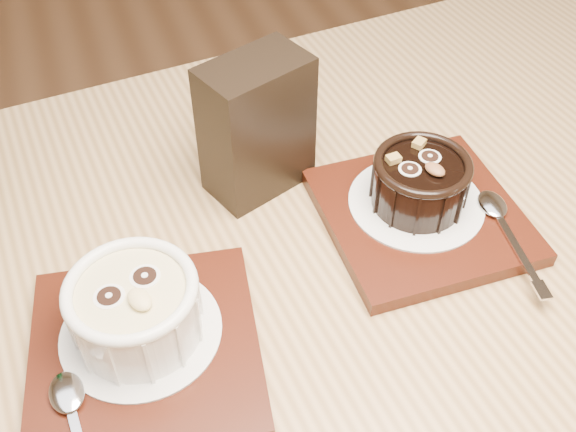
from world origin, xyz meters
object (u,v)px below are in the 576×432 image
(condiment_stand, at_px, (257,127))
(ramekin_dark, at_px, (420,180))
(table, at_px, (306,361))
(ramekin_white, at_px, (135,307))
(tray_right, at_px, (421,215))
(tray_left, at_px, (146,351))

(condiment_stand, bearing_deg, ramekin_dark, -36.88)
(table, height_order, ramekin_white, ramekin_white)
(condiment_stand, bearing_deg, tray_right, -39.50)
(tray_right, distance_m, condiment_stand, 0.18)
(table, xyz_separation_m, ramekin_dark, (0.14, 0.07, 0.14))
(tray_left, xyz_separation_m, condiment_stand, (0.15, 0.17, 0.06))
(table, height_order, tray_right, tray_right)
(tray_left, relative_size, ramekin_white, 1.74)
(ramekin_white, distance_m, condiment_stand, 0.22)
(tray_right, height_order, condiment_stand, condiment_stand)
(table, distance_m, tray_left, 0.17)
(table, bearing_deg, condiment_stand, 87.12)
(table, distance_m, tray_right, 0.18)
(ramekin_white, bearing_deg, tray_right, -9.52)
(ramekin_white, relative_size, condiment_stand, 0.74)
(tray_left, xyz_separation_m, ramekin_white, (0.00, 0.01, 0.04))
(table, xyz_separation_m, ramekin_white, (-0.14, 0.01, 0.14))
(tray_right, height_order, ramekin_dark, ramekin_dark)
(table, height_order, ramekin_dark, ramekin_dark)
(ramekin_white, xyz_separation_m, tray_right, (0.28, 0.05, -0.04))
(ramekin_white, xyz_separation_m, ramekin_dark, (0.28, 0.06, -0.00))
(tray_left, bearing_deg, tray_right, 12.62)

